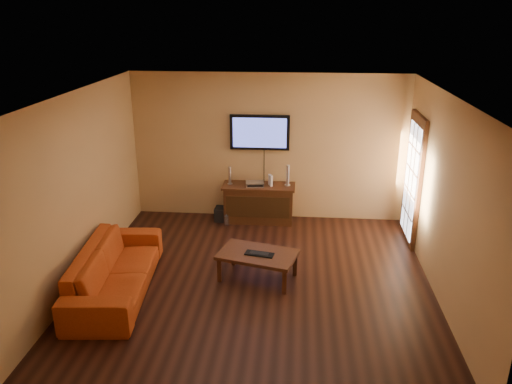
# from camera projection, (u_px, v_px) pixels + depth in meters

# --- Properties ---
(ground_plane) EXTENTS (5.00, 5.00, 0.00)m
(ground_plane) POSITION_uv_depth(u_px,v_px,m) (256.00, 282.00, 7.25)
(ground_plane) COLOR black
(ground_plane) RESTS_ON ground
(room_walls) EXTENTS (5.00, 5.00, 5.00)m
(room_walls) POSITION_uv_depth(u_px,v_px,m) (260.00, 158.00, 7.25)
(room_walls) COLOR tan
(room_walls) RESTS_ON ground
(french_door) EXTENTS (0.07, 1.02, 2.22)m
(french_door) POSITION_uv_depth(u_px,v_px,m) (413.00, 181.00, 8.28)
(french_door) COLOR #391C0D
(french_door) RESTS_ON ground
(media_console) EXTENTS (1.32, 0.51, 0.70)m
(media_console) POSITION_uv_depth(u_px,v_px,m) (259.00, 203.00, 9.24)
(media_console) COLOR #391C0D
(media_console) RESTS_ON ground
(television) EXTENTS (1.08, 0.08, 0.64)m
(television) POSITION_uv_depth(u_px,v_px,m) (260.00, 132.00, 8.99)
(television) COLOR black
(television) RESTS_ON ground
(coffee_table) EXTENTS (1.23, 0.92, 0.41)m
(coffee_table) POSITION_uv_depth(u_px,v_px,m) (258.00, 256.00, 7.23)
(coffee_table) COLOR #391C0D
(coffee_table) RESTS_ON ground
(sofa) EXTENTS (0.87, 2.32, 0.89)m
(sofa) POSITION_uv_depth(u_px,v_px,m) (115.00, 263.00, 6.88)
(sofa) COLOR #AB3D13
(sofa) RESTS_ON ground
(speaker_left) EXTENTS (0.09, 0.09, 0.33)m
(speaker_left) POSITION_uv_depth(u_px,v_px,m) (230.00, 176.00, 9.13)
(speaker_left) COLOR silver
(speaker_left) RESTS_ON media_console
(speaker_right) EXTENTS (0.11, 0.11, 0.39)m
(speaker_right) POSITION_uv_depth(u_px,v_px,m) (288.00, 176.00, 9.05)
(speaker_right) COLOR silver
(speaker_right) RESTS_ON media_console
(av_receiver) EXTENTS (0.35, 0.27, 0.07)m
(av_receiver) POSITION_uv_depth(u_px,v_px,m) (255.00, 184.00, 9.07)
(av_receiver) COLOR silver
(av_receiver) RESTS_ON media_console
(game_console) EXTENTS (0.09, 0.15, 0.20)m
(game_console) POSITION_uv_depth(u_px,v_px,m) (270.00, 180.00, 9.08)
(game_console) COLOR white
(game_console) RESTS_ON media_console
(subwoofer) EXTENTS (0.27, 0.27, 0.26)m
(subwoofer) POSITION_uv_depth(u_px,v_px,m) (222.00, 214.00, 9.33)
(subwoofer) COLOR black
(subwoofer) RESTS_ON ground
(bottle) EXTENTS (0.08, 0.08, 0.23)m
(bottle) POSITION_uv_depth(u_px,v_px,m) (226.00, 220.00, 9.10)
(bottle) COLOR white
(bottle) RESTS_ON ground
(keyboard) EXTENTS (0.44, 0.23, 0.02)m
(keyboard) POSITION_uv_depth(u_px,v_px,m) (259.00, 254.00, 7.16)
(keyboard) COLOR black
(keyboard) RESTS_ON coffee_table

